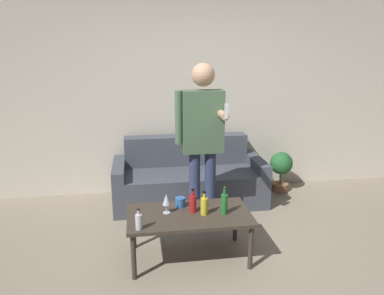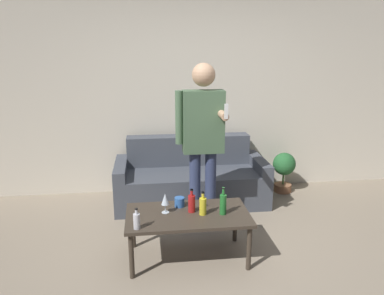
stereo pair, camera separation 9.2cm
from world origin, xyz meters
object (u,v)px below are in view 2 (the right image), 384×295
Objects in this scene: bottle_orange at (192,203)px; person_standing_front at (203,134)px; couch at (191,179)px; coffee_table at (188,218)px.

person_standing_front is (0.19, 0.57, 0.52)m from bottle_orange.
person_standing_front is at bearing -87.10° from couch.
person_standing_front is at bearing 69.51° from coffee_table.
person_standing_front is (0.23, 0.60, 0.65)m from coffee_table.
couch reaches higher than coffee_table.
coffee_table is at bearing -110.49° from person_standing_front.
coffee_table is at bearing -138.07° from bottle_orange.
couch is 1.36m from coffee_table.
bottle_orange is 0.79m from person_standing_front.
couch is 1.06× the size of person_standing_front.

